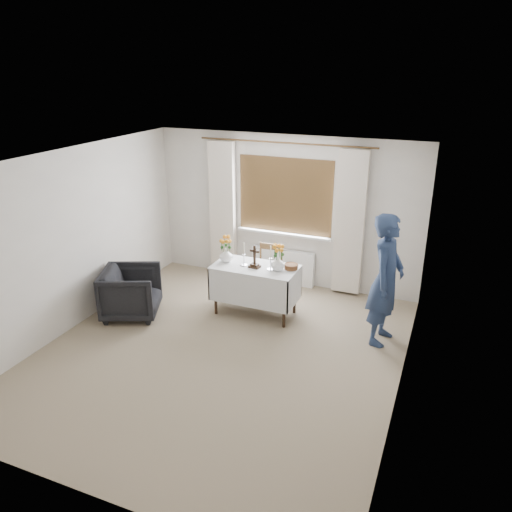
{
  "coord_description": "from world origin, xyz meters",
  "views": [
    {
      "loc": [
        2.56,
        -5.01,
        3.53
      ],
      "look_at": [
        0.09,
        1.0,
        1.01
      ],
      "focal_mm": 35.0,
      "sensor_mm": 36.0,
      "label": 1
    }
  ],
  "objects": [
    {
      "name": "radiator",
      "position": [
        0.0,
        2.42,
        0.3
      ],
      "size": [
        1.1,
        0.1,
        0.6
      ],
      "primitive_type": "cube",
      "color": "white",
      "rests_on": "ground"
    },
    {
      "name": "armchair",
      "position": [
        -1.68,
        0.46,
        0.37
      ],
      "size": [
        1.05,
        1.04,
        0.74
      ],
      "primitive_type": "imported",
      "rotation": [
        0.0,
        0.0,
        1.97
      ],
      "color": "black",
      "rests_on": "ground"
    },
    {
      "name": "flower_vase_right",
      "position": [
        0.35,
        1.2,
        0.87
      ],
      "size": [
        0.25,
        0.25,
        0.21
      ],
      "primitive_type": "imported",
      "rotation": [
        0.0,
        0.0,
        0.28
      ],
      "color": "white",
      "rests_on": "altar_table"
    },
    {
      "name": "wooden_cross",
      "position": [
        0.0,
        1.16,
        0.93
      ],
      "size": [
        0.18,
        0.14,
        0.34
      ],
      "primitive_type": null,
      "rotation": [
        0.0,
        0.0,
        -0.17
      ],
      "color": "black",
      "rests_on": "altar_table"
    },
    {
      "name": "wooden_chair",
      "position": [
        -0.02,
        1.75,
        0.44
      ],
      "size": [
        0.43,
        0.43,
        0.88
      ],
      "primitive_type": null,
      "rotation": [
        0.0,
        0.0,
        0.07
      ],
      "color": "brown",
      "rests_on": "ground"
    },
    {
      "name": "wicker_basket",
      "position": [
        0.51,
        1.32,
        0.8
      ],
      "size": [
        0.23,
        0.23,
        0.07
      ],
      "primitive_type": "cylinder",
      "rotation": [
        0.0,
        0.0,
        -0.22
      ],
      "color": "brown",
      "rests_on": "altar_table"
    },
    {
      "name": "flower_vase_left",
      "position": [
        -0.48,
        1.21,
        0.87
      ],
      "size": [
        0.22,
        0.22,
        0.21
      ],
      "primitive_type": "imported",
      "rotation": [
        0.0,
        0.0,
        -0.09
      ],
      "color": "white",
      "rests_on": "altar_table"
    },
    {
      "name": "ground",
      "position": [
        0.0,
        0.0,
        0.0
      ],
      "size": [
        5.0,
        5.0,
        0.0
      ],
      "primitive_type": "plane",
      "color": "gray",
      "rests_on": "ground"
    },
    {
      "name": "candlestick_right",
      "position": [
        0.25,
        1.18,
        0.94
      ],
      "size": [
        0.11,
        0.11,
        0.36
      ],
      "primitive_type": null,
      "rotation": [
        0.0,
        0.0,
        -0.05
      ],
      "color": "silver",
      "rests_on": "altar_table"
    },
    {
      "name": "altar_table",
      "position": [
        -0.0,
        1.2,
        0.38
      ],
      "size": [
        1.24,
        0.64,
        0.76
      ],
      "primitive_type": "cube",
      "color": "silver",
      "rests_on": "ground"
    },
    {
      "name": "person",
      "position": [
        1.87,
        1.13,
        0.89
      ],
      "size": [
        0.52,
        0.71,
        1.79
      ],
      "primitive_type": "imported",
      "rotation": [
        0.0,
        0.0,
        1.43
      ],
      "color": "navy",
      "rests_on": "ground"
    },
    {
      "name": "candlestick_left",
      "position": [
        -0.17,
        1.18,
        0.94
      ],
      "size": [
        0.13,
        0.13,
        0.35
      ],
      "primitive_type": null,
      "rotation": [
        0.0,
        0.0,
        -0.32
      ],
      "color": "silver",
      "rests_on": "altar_table"
    }
  ]
}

